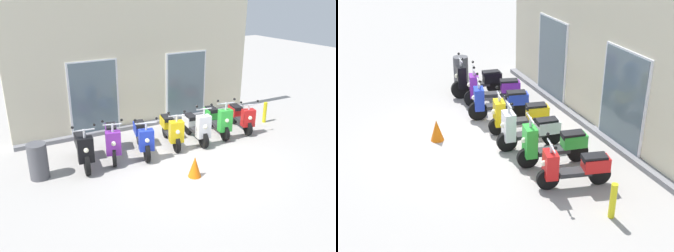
{
  "view_description": "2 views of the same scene",
  "coord_description": "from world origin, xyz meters",
  "views": [
    {
      "loc": [
        -4.57,
        -7.25,
        4.24
      ],
      "look_at": [
        -0.34,
        0.53,
        0.82
      ],
      "focal_mm": 38.1,
      "sensor_mm": 36.0,
      "label": 1
    },
    {
      "loc": [
        8.9,
        -3.16,
        5.03
      ],
      "look_at": [
        0.56,
        0.49,
        0.52
      ],
      "focal_mm": 47.99,
      "sensor_mm": 36.0,
      "label": 2
    }
  ],
  "objects": [
    {
      "name": "scooter_blue",
      "position": [
        -0.91,
        0.93,
        0.47
      ],
      "size": [
        0.76,
        1.63,
        1.19
      ],
      "color": "black",
      "rests_on": "ground_plane"
    },
    {
      "name": "scooter_purple",
      "position": [
        -1.73,
        1.08,
        0.5
      ],
      "size": [
        0.76,
        1.59,
        1.25
      ],
      "color": "black",
      "rests_on": "ground_plane"
    },
    {
      "name": "traffic_cone",
      "position": [
        -0.38,
        -0.88,
        0.26
      ],
      "size": [
        0.32,
        0.32,
        0.52
      ],
      "primitive_type": "cone",
      "color": "orange",
      "rests_on": "ground_plane"
    },
    {
      "name": "trash_bin",
      "position": [
        -3.67,
        0.82,
        0.44
      ],
      "size": [
        0.45,
        0.45,
        0.88
      ],
      "primitive_type": "cylinder",
      "color": "#4C4C51",
      "rests_on": "ground_plane"
    },
    {
      "name": "scooter_red",
      "position": [
        2.59,
        1.04,
        0.44
      ],
      "size": [
        0.73,
        1.49,
        1.1
      ],
      "color": "black",
      "rests_on": "ground_plane"
    },
    {
      "name": "curb_bollard",
      "position": [
        3.71,
        1.16,
        0.35
      ],
      "size": [
        0.12,
        0.12,
        0.7
      ],
      "primitive_type": "cylinder",
      "color": "yellow",
      "rests_on": "ground_plane"
    },
    {
      "name": "scooter_black",
      "position": [
        -2.55,
        0.93,
        0.49
      ],
      "size": [
        0.59,
        1.58,
        1.28
      ],
      "color": "black",
      "rests_on": "ground_plane"
    },
    {
      "name": "scooter_white",
      "position": [
        0.82,
        0.92,
        0.46
      ],
      "size": [
        0.56,
        1.55,
        1.28
      ],
      "color": "black",
      "rests_on": "ground_plane"
    },
    {
      "name": "scooter_green",
      "position": [
        1.68,
        1.05,
        0.49
      ],
      "size": [
        0.66,
        1.58,
        1.28
      ],
      "color": "black",
      "rests_on": "ground_plane"
    },
    {
      "name": "storefront_facade",
      "position": [
        0.0,
        2.99,
        1.92
      ],
      "size": [
        8.09,
        0.5,
        3.98
      ],
      "color": "beige",
      "rests_on": "ground_plane"
    },
    {
      "name": "scooter_yellow",
      "position": [
        0.04,
        1.04,
        0.47
      ],
      "size": [
        0.65,
        1.52,
        1.18
      ],
      "color": "black",
      "rests_on": "ground_plane"
    },
    {
      "name": "ground_plane",
      "position": [
        0.0,
        0.0,
        0.0
      ],
      "size": [
        40.0,
        40.0,
        0.0
      ],
      "primitive_type": "plane",
      "color": "#A8A39E"
    }
  ]
}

